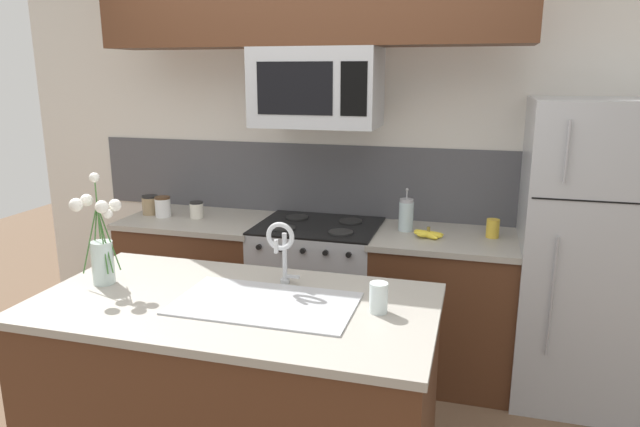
{
  "coord_description": "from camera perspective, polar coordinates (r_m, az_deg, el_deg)",
  "views": [
    {
      "loc": [
        0.95,
        -2.44,
        1.86
      ],
      "look_at": [
        0.19,
        0.27,
        1.16
      ],
      "focal_mm": 32.0,
      "sensor_mm": 36.0,
      "label": 1
    }
  ],
  "objects": [
    {
      "name": "sink_faucet",
      "position": [
        2.57,
        -3.87,
        -3.12
      ],
      "size": [
        0.14,
        0.14,
        0.31
      ],
      "color": "#B7BABF",
      "rests_on": "island_counter"
    },
    {
      "name": "storage_jar_short",
      "position": [
        3.9,
        -12.24,
        0.37
      ],
      "size": [
        0.09,
        0.09,
        0.11
      ],
      "color": "silver",
      "rests_on": "back_counter_left"
    },
    {
      "name": "banana_bunch",
      "position": [
        3.42,
        10.78,
        -2.04
      ],
      "size": [
        0.19,
        0.12,
        0.07
      ],
      "color": "yellow",
      "rests_on": "back_counter_right"
    },
    {
      "name": "storage_jar_tall",
      "position": [
        4.08,
        -16.61,
        0.83
      ],
      "size": [
        0.11,
        0.11,
        0.13
      ],
      "color": "#997F5B",
      "rests_on": "back_counter_left"
    },
    {
      "name": "microwave",
      "position": [
        3.45,
        -0.32,
        12.48
      ],
      "size": [
        0.74,
        0.4,
        0.46
      ],
      "color": "#A8AAAF"
    },
    {
      "name": "back_counter_right",
      "position": [
        3.63,
        12.1,
        -9.13
      ],
      "size": [
        0.86,
        0.65,
        0.91
      ],
      "color": "#4C2B19",
      "rests_on": "ground"
    },
    {
      "name": "kitchen_sink",
      "position": [
        2.47,
        -5.49,
        -10.48
      ],
      "size": [
        0.76,
        0.44,
        0.16
      ],
      "color": "#ADAFB5",
      "rests_on": "island_counter"
    },
    {
      "name": "rear_partition",
      "position": [
        3.82,
        5.71,
        5.47
      ],
      "size": [
        5.2,
        0.1,
        2.6
      ],
      "primitive_type": "cube",
      "color": "silver",
      "rests_on": "ground"
    },
    {
      "name": "storage_jar_medium",
      "position": [
        3.98,
        -15.44,
        0.65
      ],
      "size": [
        0.1,
        0.1,
        0.14
      ],
      "color": "silver",
      "rests_on": "back_counter_left"
    },
    {
      "name": "splash_band",
      "position": [
        3.85,
        1.11,
        3.34
      ],
      "size": [
        3.42,
        0.01,
        0.48
      ],
      "primitive_type": "cube",
      "color": "#4C4C51",
      "rests_on": "rear_partition"
    },
    {
      "name": "coffee_tin",
      "position": [
        3.51,
        16.89,
        -1.43
      ],
      "size": [
        0.08,
        0.08,
        0.11
      ],
      "primitive_type": "cylinder",
      "color": "gold",
      "rests_on": "back_counter_right"
    },
    {
      "name": "stove_range",
      "position": [
        3.74,
        -0.2,
        -7.96
      ],
      "size": [
        0.76,
        0.64,
        0.93
      ],
      "color": "#A8AAAF",
      "rests_on": "ground"
    },
    {
      "name": "french_press",
      "position": [
        3.53,
        8.6,
        -0.14
      ],
      "size": [
        0.09,
        0.09,
        0.27
      ],
      "color": "silver",
      "rests_on": "back_counter_right"
    },
    {
      "name": "back_counter_left",
      "position": [
        4.04,
        -11.8,
        -6.66
      ],
      "size": [
        0.95,
        0.65,
        0.91
      ],
      "color": "#4C2B19",
      "rests_on": "ground"
    },
    {
      "name": "flower_vase",
      "position": [
        2.79,
        -21.05,
        -3.3
      ],
      "size": [
        0.2,
        0.2,
        0.5
      ],
      "color": "silver",
      "rests_on": "island_counter"
    },
    {
      "name": "island_counter",
      "position": [
        2.7,
        -8.27,
        -17.54
      ],
      "size": [
        1.73,
        0.9,
        0.91
      ],
      "color": "#4C2B19",
      "rests_on": "ground"
    },
    {
      "name": "refrigerator",
      "position": [
        3.57,
        25.54,
        -3.7
      ],
      "size": [
        0.79,
        0.74,
        1.72
      ],
      "color": "#A8AAAF",
      "rests_on": "ground"
    },
    {
      "name": "drinking_glass",
      "position": [
        2.34,
        5.88,
        -8.37
      ],
      "size": [
        0.08,
        0.08,
        0.13
      ],
      "color": "silver",
      "rests_on": "island_counter"
    }
  ]
}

